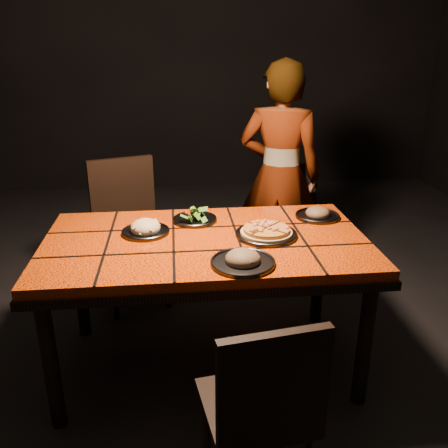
{
  "coord_description": "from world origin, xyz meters",
  "views": [
    {
      "loc": [
        -0.14,
        -2.17,
        1.67
      ],
      "look_at": [
        0.09,
        0.01,
        0.82
      ],
      "focal_mm": 38.0,
      "sensor_mm": 36.0,
      "label": 1
    }
  ],
  "objects": [
    {
      "name": "room_shell",
      "position": [
        0.0,
        0.0,
        1.5
      ],
      "size": [
        6.04,
        7.04,
        3.08
      ],
      "color": "black",
      "rests_on": "ground"
    },
    {
      "name": "dining_table",
      "position": [
        0.0,
        0.0,
        0.67
      ],
      "size": [
        1.62,
        0.92,
        0.75
      ],
      "color": "#E34507",
      "rests_on": "ground"
    },
    {
      "name": "chair_near",
      "position": [
        0.13,
        -0.88,
        0.48
      ],
      "size": [
        0.43,
        0.43,
        0.84
      ],
      "rotation": [
        0.0,
        0.0,
        3.29
      ],
      "color": "black",
      "rests_on": "ground"
    },
    {
      "name": "chair_far_left",
      "position": [
        -0.46,
        0.82,
        0.55
      ],
      "size": [
        0.54,
        0.54,
        0.95
      ],
      "rotation": [
        0.0,
        0.0,
        0.32
      ],
      "color": "black",
      "rests_on": "ground"
    },
    {
      "name": "chair_far_right",
      "position": [
        0.69,
        1.02,
        0.48
      ],
      "size": [
        0.45,
        0.45,
        0.84
      ],
      "rotation": [
        0.0,
        0.0,
        -0.21
      ],
      "color": "black",
      "rests_on": "ground"
    },
    {
      "name": "diner",
      "position": [
        0.59,
        0.99,
        0.79
      ],
      "size": [
        0.67,
        0.55,
        1.57
      ],
      "primitive_type": "imported",
      "rotation": [
        0.0,
        0.0,
        2.8
      ],
      "color": "brown",
      "rests_on": "ground"
    },
    {
      "name": "plate_pizza",
      "position": [
        0.31,
        -0.0,
        0.77
      ],
      "size": [
        0.37,
        0.37,
        0.04
      ],
      "color": "#36363A",
      "rests_on": "dining_table"
    },
    {
      "name": "plate_pasta",
      "position": [
        -0.3,
        0.1,
        0.77
      ],
      "size": [
        0.24,
        0.24,
        0.08
      ],
      "color": "#36363A",
      "rests_on": "dining_table"
    },
    {
      "name": "plate_salad",
      "position": [
        -0.04,
        0.25,
        0.78
      ],
      "size": [
        0.24,
        0.24,
        0.07
      ],
      "color": "#36363A",
      "rests_on": "dining_table"
    },
    {
      "name": "plate_mushroom_a",
      "position": [
        0.14,
        -0.31,
        0.77
      ],
      "size": [
        0.29,
        0.29,
        0.09
      ],
      "color": "#36363A",
      "rests_on": "dining_table"
    },
    {
      "name": "plate_mushroom_b",
      "position": [
        0.64,
        0.23,
        0.77
      ],
      "size": [
        0.24,
        0.24,
        0.08
      ],
      "color": "#36363A",
      "rests_on": "dining_table"
    }
  ]
}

